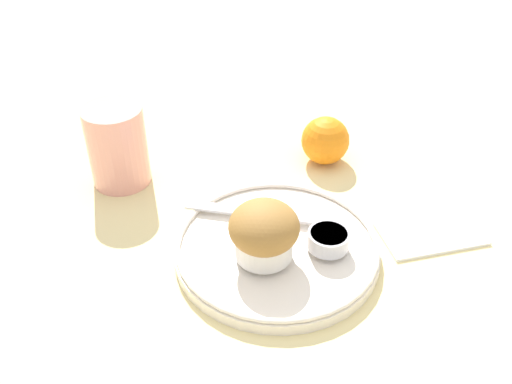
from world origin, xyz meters
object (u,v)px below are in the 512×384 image
Objects in this scene: muffin at (264,232)px; butter_knife at (264,214)px; orange_fruit at (325,141)px; juice_glass at (117,146)px.

butter_knife is (0.02, 0.07, -0.03)m from muffin.
muffin is at bearing -79.88° from butter_knife.
juice_glass reaches higher than orange_fruit.
juice_glass is at bearing 175.78° from orange_fruit.
orange_fruit is at bearing 53.97° from muffin.
butter_knife is 2.71× the size of orange_fruit.
butter_knife is 0.22m from juice_glass.
juice_glass reaches higher than muffin.
orange_fruit is (0.14, 0.19, -0.02)m from muffin.
juice_glass is (-0.15, 0.21, 0.00)m from muffin.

